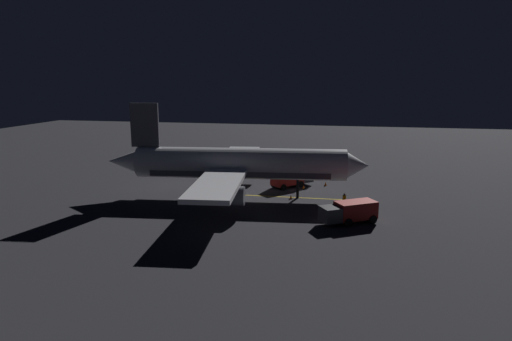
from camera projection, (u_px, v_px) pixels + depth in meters
The scene contains 9 objects.
ground_plane at pixel (241, 197), 55.65m from camera, with size 180.00×180.00×0.20m, color #2A2A30.
apron_guide_stripe at pixel (273, 196), 55.74m from camera, with size 0.24×22.48×0.01m, color gold.
airliner at pixel (236, 165), 54.83m from camera, with size 32.29×33.30×11.80m.
baggage_truck at pixel (350, 212), 45.21m from camera, with size 4.87×6.17×2.26m.
catering_truck at pixel (291, 178), 60.43m from camera, with size 5.94×5.75×2.48m.
ground_crew_worker at pixel (344, 200), 50.62m from camera, with size 0.40×0.40×1.74m.
traffic_cone_near_left at pixel (291, 197), 54.51m from camera, with size 0.50×0.50×0.55m.
traffic_cone_near_right at pixel (326, 184), 61.30m from camera, with size 0.50×0.50×0.55m.
traffic_cone_under_wing at pixel (304, 187), 59.68m from camera, with size 0.50×0.50×0.55m.
Camera 1 is at (52.28, 12.68, 14.69)m, focal length 30.57 mm.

